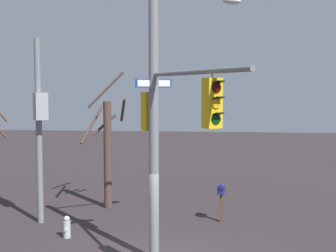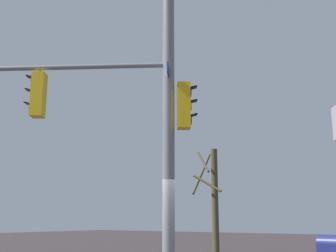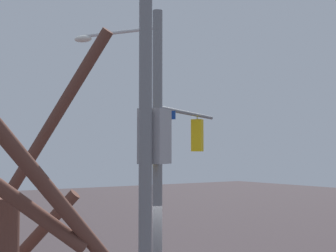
% 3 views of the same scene
% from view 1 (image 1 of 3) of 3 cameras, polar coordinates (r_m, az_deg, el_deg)
% --- Properties ---
extents(main_signal_pole_assembly, '(5.66, 3.00, 8.08)m').
position_cam_1_polar(main_signal_pole_assembly, '(12.85, -0.27, 2.55)').
color(main_signal_pole_assembly, slate).
rests_on(main_signal_pole_assembly, ground).
extents(secondary_pole_assembly, '(0.77, 0.65, 6.68)m').
position_cam_1_polar(secondary_pole_assembly, '(17.50, -15.20, 0.49)').
color(secondary_pole_assembly, slate).
rests_on(secondary_pole_assembly, ground).
extents(fire_hydrant, '(0.38, 0.24, 0.73)m').
position_cam_1_polar(fire_hydrant, '(16.22, -12.08, -11.85)').
color(fire_hydrant, '#B2B2B7').
rests_on(fire_hydrant, ground).
extents(mailbox, '(0.48, 0.32, 1.41)m').
position_cam_1_polar(mailbox, '(17.60, 6.43, -7.90)').
color(mailbox, '#4C3823').
rests_on(mailbox, ground).
extents(bare_tree_corner, '(1.53, 1.93, 5.61)m').
position_cam_1_polar(bare_tree_corner, '(19.53, -7.32, -2.57)').
color(bare_tree_corner, '#4B352E').
rests_on(bare_tree_corner, ground).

